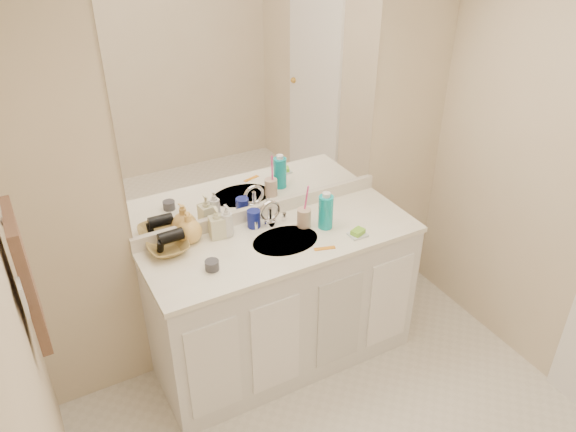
% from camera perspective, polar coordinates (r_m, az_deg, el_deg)
% --- Properties ---
extents(wall_back, '(2.60, 0.02, 2.40)m').
position_cam_1_polar(wall_back, '(3.09, -2.89, 5.14)').
color(wall_back, beige).
rests_on(wall_back, floor).
extents(vanity_cabinet, '(1.50, 0.55, 0.85)m').
position_cam_1_polar(vanity_cabinet, '(3.31, -0.42, -8.87)').
color(vanity_cabinet, white).
rests_on(vanity_cabinet, floor).
extents(countertop, '(1.52, 0.57, 0.03)m').
position_cam_1_polar(countertop, '(3.04, -0.45, -2.54)').
color(countertop, white).
rests_on(countertop, vanity_cabinet).
extents(backsplash, '(1.52, 0.03, 0.08)m').
position_cam_1_polar(backsplash, '(3.21, -2.64, 0.55)').
color(backsplash, white).
rests_on(backsplash, countertop).
extents(sink_basin, '(0.37, 0.37, 0.02)m').
position_cam_1_polar(sink_basin, '(3.03, -0.27, -2.68)').
color(sink_basin, beige).
rests_on(sink_basin, countertop).
extents(faucet, '(0.02, 0.02, 0.11)m').
position_cam_1_polar(faucet, '(3.13, -1.84, -0.04)').
color(faucet, silver).
rests_on(faucet, countertop).
extents(mirror, '(1.48, 0.01, 1.20)m').
position_cam_1_polar(mirror, '(2.94, -3.03, 11.39)').
color(mirror, white).
rests_on(mirror, wall_back).
extents(blue_mug, '(0.09, 0.09, 0.10)m').
position_cam_1_polar(blue_mug, '(3.12, -3.50, -0.27)').
color(blue_mug, navy).
rests_on(blue_mug, countertop).
extents(tan_cup, '(0.08, 0.08, 0.11)m').
position_cam_1_polar(tan_cup, '(3.12, 1.64, -0.17)').
color(tan_cup, '#CAAA8E').
rests_on(tan_cup, countertop).
extents(toothbrush, '(0.03, 0.04, 0.21)m').
position_cam_1_polar(toothbrush, '(3.07, 1.83, 1.42)').
color(toothbrush, '#FF439E').
rests_on(toothbrush, tan_cup).
extents(mouthwash_bottle, '(0.10, 0.10, 0.19)m').
position_cam_1_polar(mouthwash_bottle, '(3.09, 3.85, 0.41)').
color(mouthwash_bottle, '#0EA5B1').
rests_on(mouthwash_bottle, countertop).
extents(soap_dish, '(0.10, 0.08, 0.01)m').
position_cam_1_polar(soap_dish, '(3.08, 7.10, -1.90)').
color(soap_dish, silver).
rests_on(soap_dish, countertop).
extents(green_soap, '(0.09, 0.07, 0.03)m').
position_cam_1_polar(green_soap, '(3.07, 7.12, -1.60)').
color(green_soap, '#7AC630').
rests_on(green_soap, soap_dish).
extents(orange_comb, '(0.12, 0.06, 0.00)m').
position_cam_1_polar(orange_comb, '(2.96, 3.74, -3.30)').
color(orange_comb, orange).
rests_on(orange_comb, countertop).
extents(dark_jar, '(0.09, 0.09, 0.05)m').
position_cam_1_polar(dark_jar, '(2.82, -7.73, -4.97)').
color(dark_jar, '#38373F').
rests_on(dark_jar, countertop).
extents(soap_bottle_white, '(0.07, 0.07, 0.19)m').
position_cam_1_polar(soap_bottle_white, '(3.03, -6.24, -0.47)').
color(soap_bottle_white, silver).
rests_on(soap_bottle_white, countertop).
extents(soap_bottle_cream, '(0.09, 0.09, 0.18)m').
position_cam_1_polar(soap_bottle_cream, '(3.03, -7.25, -0.64)').
color(soap_bottle_cream, beige).
rests_on(soap_bottle_cream, countertop).
extents(soap_bottle_yellow, '(0.17, 0.17, 0.18)m').
position_cam_1_polar(soap_bottle_yellow, '(3.02, -10.04, -1.10)').
color(soap_bottle_yellow, '#F3BD5E').
rests_on(soap_bottle_yellow, countertop).
extents(wicker_basket, '(0.22, 0.22, 0.05)m').
position_cam_1_polar(wicker_basket, '(2.98, -12.05, -3.16)').
color(wicker_basket, olive).
rests_on(wicker_basket, countertop).
extents(hair_dryer, '(0.13, 0.07, 0.06)m').
position_cam_1_polar(hair_dryer, '(2.95, -11.82, -2.04)').
color(hair_dryer, black).
rests_on(hair_dryer, wicker_basket).
extents(hand_towel, '(0.04, 0.32, 0.55)m').
position_cam_1_polar(hand_towel, '(2.38, -25.06, -5.60)').
color(hand_towel, '#493227').
rests_on(hand_towel, towel_ring).
extents(switch_plate, '(0.01, 0.08, 0.13)m').
position_cam_1_polar(switch_plate, '(2.19, -25.31, -7.53)').
color(switch_plate, white).
rests_on(switch_plate, wall_left).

